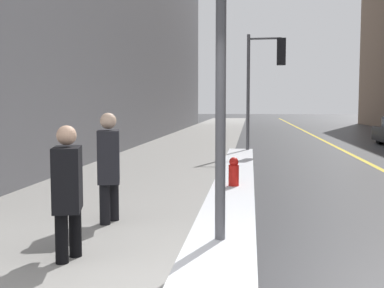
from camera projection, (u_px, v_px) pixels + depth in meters
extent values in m
cube|color=gray|center=(186.00, 147.00, 19.20)|extent=(4.00, 80.00, 0.01)
cube|color=gold|center=(340.00, 149.00, 18.48)|extent=(0.16, 80.00, 0.00)
cube|color=white|center=(234.00, 183.00, 9.97)|extent=(0.81, 14.13, 0.15)
cylinder|color=#515156|center=(221.00, 53.00, 5.43)|extent=(0.12, 0.12, 4.58)
cylinder|color=#515156|center=(248.00, 95.00, 16.49)|extent=(0.11, 0.11, 4.08)
cylinder|color=#515156|center=(265.00, 38.00, 16.23)|extent=(1.10, 0.14, 0.07)
cube|color=black|center=(281.00, 52.00, 16.16)|extent=(0.31, 0.22, 0.90)
sphere|color=red|center=(281.00, 43.00, 16.26)|extent=(0.19, 0.19, 0.19)
sphere|color=orange|center=(281.00, 52.00, 16.28)|extent=(0.19, 0.19, 0.19)
sphere|color=green|center=(281.00, 61.00, 16.30)|extent=(0.19, 0.19, 0.19)
cylinder|color=black|center=(75.00, 222.00, 5.36)|extent=(0.14, 0.14, 0.80)
cylinder|color=black|center=(61.00, 228.00, 5.13)|extent=(0.14, 0.14, 0.80)
cube|color=black|center=(67.00, 179.00, 5.21)|extent=(0.40, 0.54, 0.70)
sphere|color=tan|center=(66.00, 135.00, 5.17)|extent=(0.22, 0.22, 0.22)
cube|color=black|center=(71.00, 187.00, 5.55)|extent=(0.15, 0.24, 0.28)
cylinder|color=black|center=(114.00, 192.00, 7.04)|extent=(0.15, 0.15, 0.85)
cylinder|color=black|center=(105.00, 196.00, 6.79)|extent=(0.15, 0.15, 0.85)
cube|color=black|center=(109.00, 156.00, 6.87)|extent=(0.42, 0.58, 0.75)
sphere|color=beige|center=(108.00, 121.00, 6.83)|extent=(0.23, 0.23, 0.23)
cylinder|color=black|center=(380.00, 137.00, 20.71)|extent=(0.24, 0.64, 0.64)
cylinder|color=red|center=(234.00, 179.00, 9.25)|extent=(0.20, 0.20, 0.55)
sphere|color=red|center=(234.00, 162.00, 9.22)|extent=(0.18, 0.18, 0.18)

